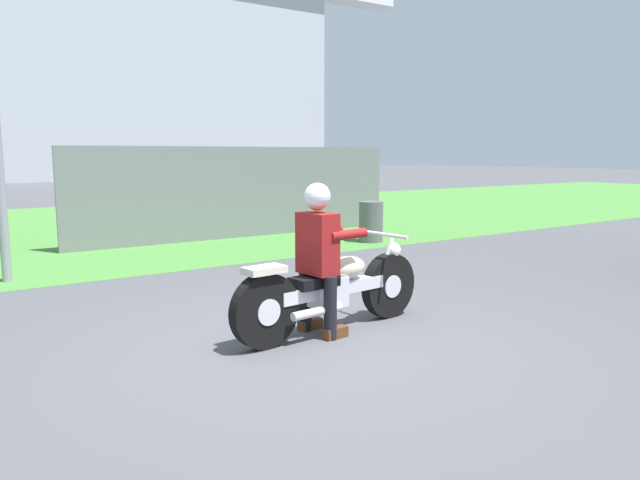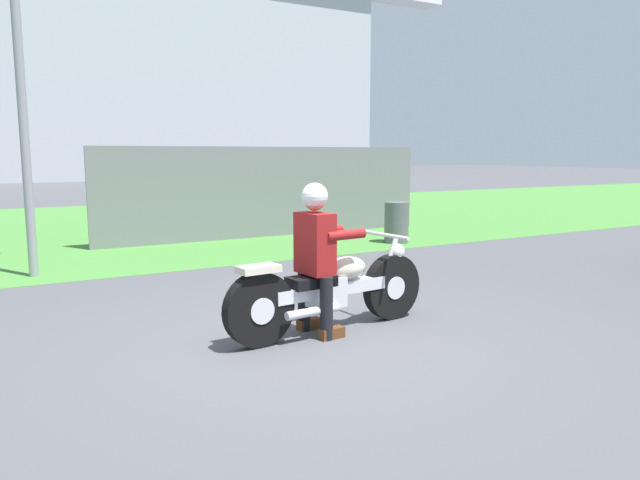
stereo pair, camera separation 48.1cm
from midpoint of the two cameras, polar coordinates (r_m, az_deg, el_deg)
The scene contains 6 objects.
ground at distance 5.29m, azimuth -3.00°, elevation -10.13°, with size 120.00×120.00×0.00m, color #4C4C51.
grass_verge at distance 14.47m, azimuth -24.00°, elevation 0.96°, with size 60.00×12.00×0.01m, color #478438.
motorcycle_lead at distance 5.61m, azimuth -1.23°, elevation -4.81°, with size 2.20×0.66×0.89m.
rider_lead at distance 5.43m, azimuth -2.64°, elevation -0.70°, with size 0.58×0.49×1.41m.
trash_can at distance 11.31m, azimuth 3.68°, elevation 1.75°, with size 0.46×0.46×0.77m, color #595E5B.
fence_segment at distance 12.02m, azimuth -8.45°, elevation 4.53°, with size 7.00×0.06×1.80m, color slate.
Camera 1 is at (-2.84, -4.15, 1.67)m, focal length 33.48 mm.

